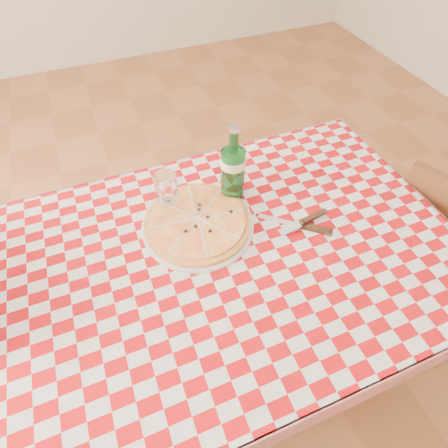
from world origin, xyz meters
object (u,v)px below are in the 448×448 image
object	(u,v)px
water_bottle	(233,165)
wine_glass	(168,197)
dining_table	(237,268)
pizza_plate	(198,222)
chair_near	(433,242)

from	to	relation	value
water_bottle	wine_glass	world-z (taller)	water_bottle
dining_table	water_bottle	world-z (taller)	water_bottle
dining_table	water_bottle	distance (m)	0.32
pizza_plate	wine_glass	distance (m)	0.11
chair_near	wine_glass	bearing A→B (deg)	141.42
chair_near	dining_table	bearing A→B (deg)	152.27
dining_table	pizza_plate	xyz separation A→B (m)	(-0.08, 0.13, 0.12)
chair_near	wine_glass	xyz separation A→B (m)	(-0.96, 0.27, 0.37)
dining_table	wine_glass	size ratio (longest dim) A/B	7.27
water_bottle	wine_glass	bearing A→B (deg)	-179.54
water_bottle	wine_glass	distance (m)	0.21
water_bottle	wine_glass	xyz separation A→B (m)	(-0.21, -0.00, -0.05)
chair_near	pizza_plate	bearing A→B (deg)	144.79
pizza_plate	wine_glass	world-z (taller)	wine_glass
pizza_plate	water_bottle	world-z (taller)	water_bottle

